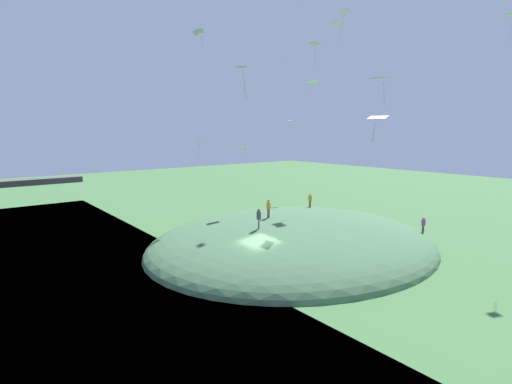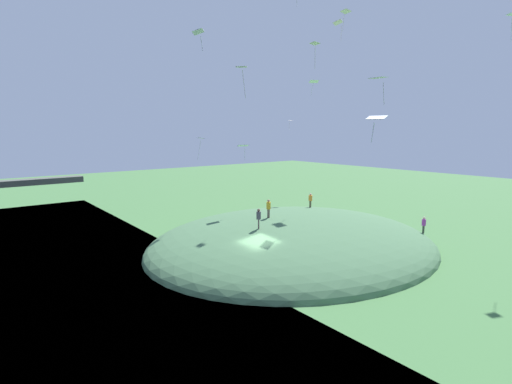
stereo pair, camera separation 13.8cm
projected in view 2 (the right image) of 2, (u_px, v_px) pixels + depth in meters
The scene contains 18 objects.
ground_plane at pixel (259, 270), 28.97m from camera, with size 160.00×160.00×0.00m, color #41703C.
grass_hill at pixel (293, 245), 35.32m from camera, with size 27.43×24.11×5.25m, color #466D48.
person_watching_kites at pixel (269, 206), 34.74m from camera, with size 0.53×0.53×1.69m.
person_with_child at pixel (259, 216), 31.24m from camera, with size 0.51×0.51×1.68m.
person_walking_path at pixel (424, 223), 35.79m from camera, with size 0.38×0.38×1.61m.
person_near_shore at pixel (310, 199), 41.43m from camera, with size 0.57×0.57×1.56m.
kite_0 at pixel (200, 140), 37.28m from camera, with size 0.82×1.03×2.18m.
kite_1 at pixel (512, 17), 31.71m from camera, with size 0.89×0.76×2.16m.
kite_3 at pixel (198, 32), 23.42m from camera, with size 1.10×1.13×1.24m.
kite_4 at pixel (314, 82), 48.75m from camera, with size 1.39×1.25×1.91m.
kite_5 at pixel (315, 45), 29.02m from camera, with size 0.71×0.89×2.01m.
kite_6 at pixel (379, 79), 23.64m from camera, with size 0.75×1.05×1.71m.
kite_7 at pixel (243, 146), 38.00m from camera, with size 1.27×1.06×1.51m.
kite_8 at pixel (376, 119), 18.99m from camera, with size 0.88×1.08×1.36m.
kite_9 at pixel (290, 121), 51.21m from camera, with size 0.71×0.54×1.22m.
kite_12 at pixel (338, 23), 37.34m from camera, with size 1.41×1.25×1.95m.
kite_13 at pixel (346, 12), 42.83m from camera, with size 1.05×1.32×2.23m.
kite_14 at pixel (242, 70), 24.00m from camera, with size 0.85×0.84×1.93m.
Camera 2 is at (-17.31, -21.62, 10.34)m, focal length 26.76 mm.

